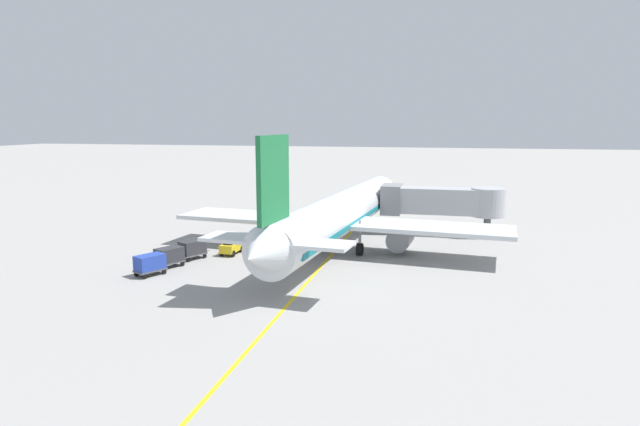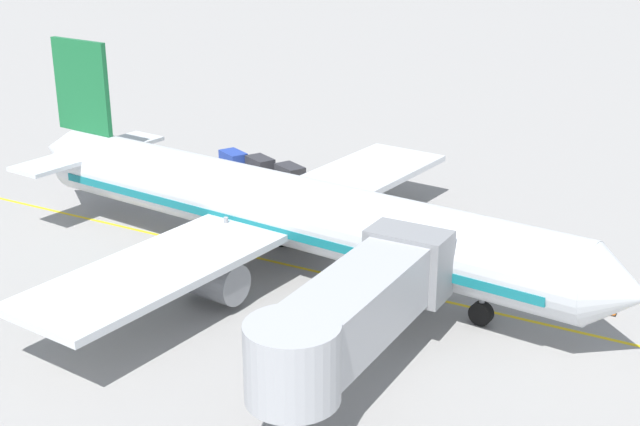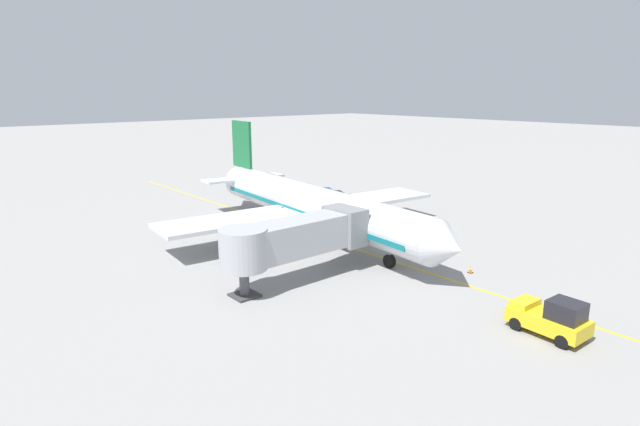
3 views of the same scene
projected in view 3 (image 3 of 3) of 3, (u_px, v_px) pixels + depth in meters
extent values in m
plane|color=gray|center=(308.00, 233.00, 51.73)|extent=(400.00, 400.00, 0.00)
cube|color=gold|center=(308.00, 233.00, 51.73)|extent=(0.24, 80.00, 0.01)
cylinder|color=silver|center=(312.00, 204.00, 49.93)|extent=(6.81, 32.21, 3.70)
cube|color=#14707A|center=(312.00, 209.00, 50.03)|extent=(6.60, 29.66, 0.44)
cone|color=silver|center=(448.00, 247.00, 36.24)|extent=(3.84, 2.74, 3.63)
cone|color=silver|center=(234.00, 177.00, 63.70)|extent=(3.40, 3.09, 3.14)
cube|color=black|center=(430.00, 233.00, 37.52)|extent=(2.87, 1.37, 0.60)
cube|color=silver|center=(307.00, 209.00, 50.87)|extent=(30.36, 8.11, 0.36)
cylinder|color=gray|center=(355.00, 215.00, 53.60)|extent=(2.30, 3.38, 2.00)
cylinder|color=gray|center=(263.00, 231.00, 47.46)|extent=(2.30, 3.38, 2.00)
cube|color=#196B38|center=(242.00, 144.00, 60.79)|extent=(0.75, 4.41, 5.50)
cube|color=silver|center=(244.00, 178.00, 61.58)|extent=(10.21, 3.56, 0.24)
cylinder|color=black|center=(389.00, 261.00, 41.65)|extent=(0.56, 1.14, 1.10)
cylinder|color=gray|center=(390.00, 243.00, 41.29)|extent=(0.24, 0.24, 2.00)
cylinder|color=black|center=(320.00, 223.00, 53.44)|extent=(0.56, 1.14, 1.10)
cylinder|color=gray|center=(320.00, 209.00, 53.08)|extent=(0.24, 0.24, 2.00)
cylinder|color=black|center=(282.00, 230.00, 50.87)|extent=(0.56, 1.14, 1.10)
cylinder|color=gray|center=(282.00, 215.00, 50.51)|extent=(0.24, 0.24, 2.00)
cube|color=#A8AAAF|center=(302.00, 235.00, 38.42)|extent=(10.47, 2.80, 2.60)
cube|color=gray|center=(345.00, 226.00, 41.22)|extent=(2.00, 3.50, 2.99)
cylinder|color=#A8AAAF|center=(243.00, 249.00, 35.10)|extent=(3.36, 3.36, 2.86)
cylinder|color=#4C4C51|center=(244.00, 282.00, 35.66)|extent=(0.70, 0.70, 2.19)
cube|color=#38383A|center=(245.00, 295.00, 35.90)|extent=(1.80, 1.80, 0.16)
cube|color=gold|center=(548.00, 321.00, 30.15)|extent=(2.43, 4.51, 0.90)
cube|color=black|center=(566.00, 311.00, 29.15)|extent=(1.75, 1.93, 1.10)
cube|color=gold|center=(525.00, 303.00, 31.19)|extent=(1.93, 1.20, 0.36)
cylinder|color=black|center=(516.00, 324.00, 30.80)|extent=(0.39, 0.82, 0.80)
cylinder|color=black|center=(533.00, 315.00, 31.91)|extent=(0.39, 0.82, 0.80)
cylinder|color=black|center=(563.00, 342.00, 28.60)|extent=(0.39, 0.82, 0.80)
cylinder|color=black|center=(579.00, 332.00, 29.71)|extent=(0.39, 0.82, 0.80)
cube|color=gold|center=(347.00, 209.00, 59.39)|extent=(1.27, 2.53, 0.70)
cube|color=gold|center=(352.00, 206.00, 58.74)|extent=(1.05, 1.08, 0.44)
cube|color=black|center=(344.00, 203.00, 59.76)|extent=(0.84, 0.18, 0.64)
cylinder|color=black|center=(348.00, 204.00, 59.15)|extent=(0.09, 0.27, 0.54)
cylinder|color=black|center=(356.00, 213.00, 59.15)|extent=(0.21, 0.57, 0.56)
cylinder|color=black|center=(349.00, 214.00, 58.49)|extent=(0.21, 0.57, 0.56)
cylinder|color=black|center=(346.00, 210.00, 60.47)|extent=(0.21, 0.57, 0.56)
cylinder|color=black|center=(339.00, 212.00, 59.81)|extent=(0.21, 0.57, 0.56)
cube|color=#4C4C51|center=(349.00, 205.00, 62.77)|extent=(2.15, 2.55, 0.12)
cube|color=#2D2D33|center=(349.00, 200.00, 62.63)|extent=(2.04, 2.42, 1.10)
cylinder|color=#4C4C51|center=(353.00, 207.00, 61.40)|extent=(0.38, 0.66, 0.07)
cylinder|color=black|center=(355.00, 208.00, 62.18)|extent=(0.27, 0.38, 0.36)
cylinder|color=black|center=(347.00, 208.00, 61.92)|extent=(0.27, 0.38, 0.36)
cylinder|color=black|center=(351.00, 205.00, 63.73)|extent=(0.27, 0.38, 0.36)
cylinder|color=black|center=(343.00, 205.00, 63.47)|extent=(0.27, 0.38, 0.36)
cube|color=#4C4C51|center=(338.00, 200.00, 65.22)|extent=(2.15, 2.55, 0.12)
cube|color=#2D2D33|center=(338.00, 196.00, 65.07)|extent=(2.04, 2.42, 1.10)
cylinder|color=#4C4C51|center=(341.00, 203.00, 63.85)|extent=(0.38, 0.66, 0.07)
cylinder|color=black|center=(344.00, 203.00, 64.62)|extent=(0.27, 0.38, 0.36)
cylinder|color=black|center=(335.00, 204.00, 64.36)|extent=(0.27, 0.38, 0.36)
cylinder|color=black|center=(340.00, 201.00, 66.18)|extent=(0.27, 0.38, 0.36)
cylinder|color=black|center=(332.00, 201.00, 65.92)|extent=(0.27, 0.38, 0.36)
cube|color=#4C4C51|center=(327.00, 197.00, 67.18)|extent=(2.15, 2.55, 0.12)
cube|color=#233D9E|center=(327.00, 193.00, 67.03)|extent=(2.04, 2.42, 1.10)
cylinder|color=#4C4C51|center=(329.00, 200.00, 65.81)|extent=(0.38, 0.66, 0.07)
cylinder|color=black|center=(332.00, 200.00, 66.59)|extent=(0.27, 0.38, 0.36)
cylinder|color=black|center=(324.00, 201.00, 66.32)|extent=(0.27, 0.38, 0.36)
cylinder|color=black|center=(329.00, 198.00, 68.14)|extent=(0.27, 0.38, 0.36)
cylinder|color=black|center=(321.00, 198.00, 67.88)|extent=(0.27, 0.38, 0.36)
cylinder|color=#232328|center=(431.00, 235.00, 49.60)|extent=(0.15, 0.15, 0.85)
cylinder|color=#232328|center=(431.00, 234.00, 49.80)|extent=(0.15, 0.15, 0.85)
cube|color=orange|center=(432.00, 228.00, 49.53)|extent=(0.44, 0.44, 0.60)
cylinder|color=orange|center=(432.00, 229.00, 49.30)|extent=(0.22, 0.22, 0.57)
cylinder|color=orange|center=(431.00, 227.00, 49.78)|extent=(0.22, 0.22, 0.57)
sphere|color=beige|center=(432.00, 223.00, 49.43)|extent=(0.22, 0.22, 0.22)
cube|color=red|center=(432.00, 223.00, 49.43)|extent=(0.25, 0.24, 0.10)
cube|color=black|center=(470.00, 273.00, 40.54)|extent=(0.36, 0.36, 0.04)
cone|color=orange|center=(470.00, 269.00, 40.47)|extent=(0.30, 0.30, 0.55)
cylinder|color=white|center=(471.00, 269.00, 40.46)|extent=(0.21, 0.21, 0.06)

